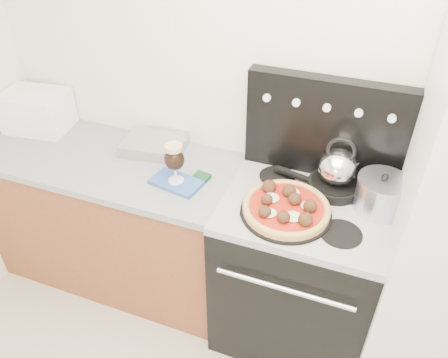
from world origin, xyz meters
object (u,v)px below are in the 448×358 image
at_px(stove_body, 296,273).
at_px(beer_glass, 175,163).
at_px(tea_kettle, 338,164).
at_px(pizza_pan, 286,212).
at_px(stock_pot, 380,195).
at_px(base_cabinet, 118,221).
at_px(toaster_oven, 37,111).
at_px(skillet, 334,186).
at_px(pizza, 286,206).
at_px(oven_mitt, 176,182).

distance_m(stove_body, beer_glass, 0.87).
bearing_deg(tea_kettle, pizza_pan, -120.90).
height_order(beer_glass, stock_pot, beer_glass).
bearing_deg(base_cabinet, toaster_oven, 165.59).
distance_m(skillet, stock_pot, 0.23).
height_order(pizza, tea_kettle, tea_kettle).
bearing_deg(oven_mitt, tea_kettle, 15.67).
bearing_deg(toaster_oven, pizza, -17.67).
distance_m(stove_body, stock_pot, 0.64).
bearing_deg(stock_pot, pizza_pan, -155.11).
relative_size(toaster_oven, skillet, 1.40).
relative_size(pizza_pan, skillet, 1.61).
xyz_separation_m(stove_body, tea_kettle, (0.10, 0.15, 0.63)).
bearing_deg(base_cabinet, stove_body, -1.30).
relative_size(beer_glass, pizza, 0.55).
bearing_deg(stock_pot, pizza, -155.11).
relative_size(base_cabinet, stock_pot, 6.72).
relative_size(stove_body, toaster_oven, 2.48).
height_order(base_cabinet, stove_body, stove_body).
bearing_deg(tea_kettle, stove_body, -120.26).
bearing_deg(oven_mitt, pizza, -4.40).
height_order(toaster_oven, pizza, toaster_oven).
xyz_separation_m(stove_body, oven_mitt, (-0.64, -0.06, 0.47)).
height_order(toaster_oven, oven_mitt, toaster_oven).
relative_size(stove_body, tea_kettle, 4.36).
relative_size(beer_glass, stock_pot, 0.98).
distance_m(pizza, skillet, 0.31).
distance_m(toaster_oven, beer_glass, 1.02).
xyz_separation_m(base_cabinet, stove_body, (1.10, -0.02, 0.01)).
xyz_separation_m(pizza_pan, pizza, (0.00, 0.00, 0.03)).
bearing_deg(toaster_oven, skillet, -8.52).
xyz_separation_m(beer_glass, pizza_pan, (0.56, -0.04, -0.10)).
distance_m(beer_glass, tea_kettle, 0.77).
xyz_separation_m(beer_glass, stock_pot, (0.94, 0.13, -0.03)).
height_order(beer_glass, pizza_pan, beer_glass).
xyz_separation_m(oven_mitt, pizza, (0.56, -0.04, 0.05)).
height_order(beer_glass, tea_kettle, tea_kettle).
height_order(skillet, tea_kettle, tea_kettle).
xyz_separation_m(base_cabinet, pizza_pan, (1.03, -0.13, 0.50)).
relative_size(base_cabinet, skillet, 5.72).
distance_m(skillet, tea_kettle, 0.12).
bearing_deg(pizza_pan, skillet, 55.26).
height_order(toaster_oven, stock_pot, toaster_oven).
xyz_separation_m(toaster_oven, pizza_pan, (1.56, -0.26, -0.09)).
distance_m(base_cabinet, toaster_oven, 0.80).
relative_size(beer_glass, skillet, 0.83).
distance_m(stove_body, pizza_pan, 0.50).
distance_m(oven_mitt, beer_glass, 0.12).
bearing_deg(tea_kettle, toaster_oven, -176.60).
bearing_deg(base_cabinet, oven_mitt, -10.19).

